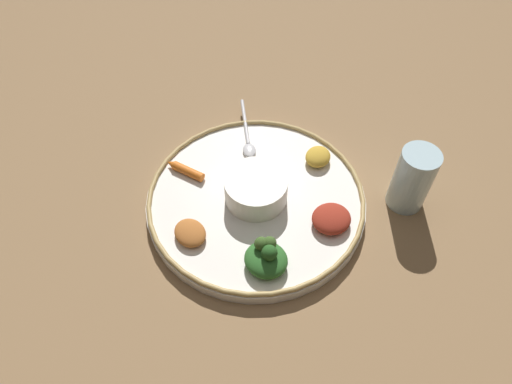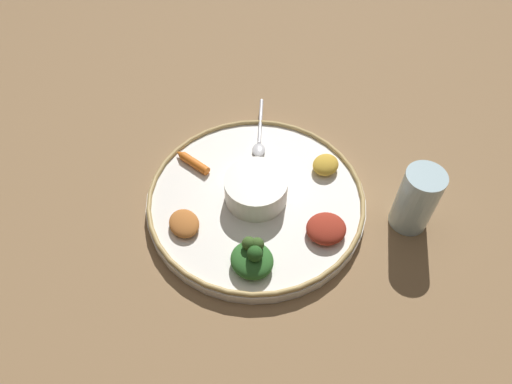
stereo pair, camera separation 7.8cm
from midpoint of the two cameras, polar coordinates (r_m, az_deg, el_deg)
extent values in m
plane|color=olive|center=(0.81, -2.76, -1.69)|extent=(2.40, 2.40, 0.00)
cylinder|color=white|center=(0.80, -2.79, -1.27)|extent=(0.37, 0.37, 0.02)
torus|color=tan|center=(0.79, -2.82, -0.71)|extent=(0.37, 0.37, 0.01)
cylinder|color=silver|center=(0.78, -2.88, 0.17)|extent=(0.11, 0.11, 0.05)
cylinder|color=maroon|center=(0.76, -2.94, 1.10)|extent=(0.09, 0.09, 0.01)
ellipsoid|color=silver|center=(0.86, -3.44, 4.96)|extent=(0.04, 0.04, 0.01)
cylinder|color=silver|center=(0.91, -3.82, 8.47)|extent=(0.10, 0.07, 0.01)
ellipsoid|color=#2D6628|center=(0.71, -1.95, -8.51)|extent=(0.08, 0.08, 0.03)
sphere|color=#385623|center=(0.70, -1.53, -6.51)|extent=(0.02, 0.02, 0.02)
sphere|color=#23511E|center=(0.69, -1.60, -7.68)|extent=(0.02, 0.02, 0.02)
sphere|color=#385623|center=(0.70, -2.57, -6.56)|extent=(0.02, 0.02, 0.02)
cylinder|color=orange|center=(0.83, -10.97, 2.33)|extent=(0.06, 0.03, 0.02)
cone|color=orange|center=(0.85, -13.00, 3.27)|extent=(0.02, 0.02, 0.01)
ellipsoid|color=gold|center=(0.84, 4.97, 4.17)|extent=(0.06, 0.06, 0.02)
ellipsoid|color=maroon|center=(0.76, 6.31, -3.46)|extent=(0.07, 0.08, 0.02)
ellipsoid|color=#B2662D|center=(0.75, -11.03, -5.13)|extent=(0.06, 0.05, 0.02)
cylinder|color=silver|center=(0.80, 15.99, 1.34)|extent=(0.06, 0.06, 0.12)
cylinder|color=tan|center=(0.82, 15.47, -0.18)|extent=(0.06, 0.06, 0.05)
camera|label=1|loc=(0.04, -92.87, -3.69)|focal=32.67mm
camera|label=2|loc=(0.04, 87.13, 3.69)|focal=32.67mm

